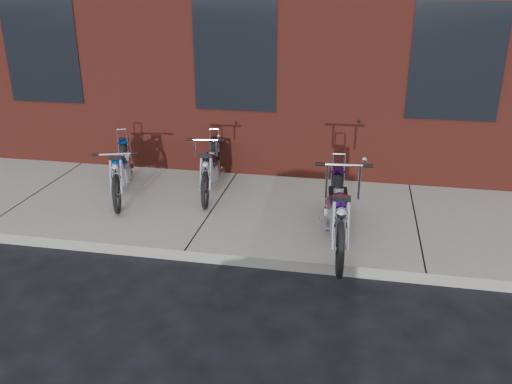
# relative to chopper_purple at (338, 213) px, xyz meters

# --- Properties ---
(ground) EXTENTS (120.00, 120.00, 0.00)m
(ground) POSITION_rel_chopper_purple_xyz_m (-1.91, -0.63, -0.57)
(ground) COLOR black
(ground) RESTS_ON ground
(sidewalk) EXTENTS (22.00, 3.00, 0.15)m
(sidewalk) POSITION_rel_chopper_purple_xyz_m (-1.91, 0.87, -0.50)
(sidewalk) COLOR gray
(sidewalk) RESTS_ON ground
(chopper_purple) EXTENTS (0.57, 2.33, 1.31)m
(chopper_purple) POSITION_rel_chopper_purple_xyz_m (0.00, 0.00, 0.00)
(chopper_purple) COLOR black
(chopper_purple) RESTS_ON sidewalk
(chopper_blue) EXTENTS (0.81, 2.01, 0.91)m
(chopper_blue) POSITION_rel_chopper_purple_xyz_m (-3.50, 1.09, -0.04)
(chopper_blue) COLOR black
(chopper_blue) RESTS_ON sidewalk
(chopper_third) EXTENTS (0.54, 2.02, 1.03)m
(chopper_third) POSITION_rel_chopper_purple_xyz_m (-2.13, 1.51, -0.06)
(chopper_third) COLOR black
(chopper_third) RESTS_ON sidewalk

